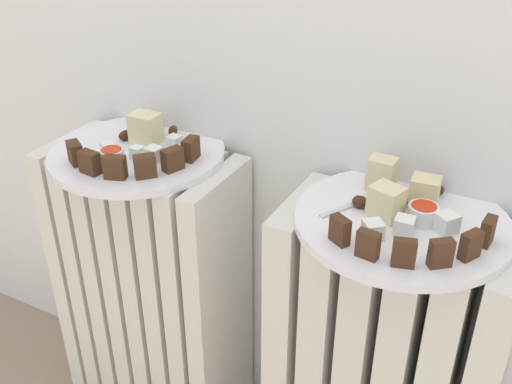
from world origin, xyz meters
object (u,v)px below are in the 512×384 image
at_px(plate_right, 402,222).
at_px(jam_bowl_right, 423,213).
at_px(plate_left, 137,153).
at_px(fork, 355,204).
at_px(radiator_right, 378,384).
at_px(jam_bowl_left, 112,156).
at_px(radiator_left, 153,298).

bearing_deg(plate_right, jam_bowl_right, 2.71).
height_order(plate_left, fork, fork).
height_order(radiator_right, jam_bowl_left, jam_bowl_left).
bearing_deg(jam_bowl_left, radiator_right, 7.53).
xyz_separation_m(plate_right, jam_bowl_left, (-0.44, -0.06, 0.02)).
bearing_deg(jam_bowl_left, plate_left, 89.16).
relative_size(plate_left, fork, 2.97).
height_order(jam_bowl_right, fork, jam_bowl_right).
relative_size(radiator_left, radiator_right, 1.00).
xyz_separation_m(radiator_left, radiator_right, (0.44, 0.00, 0.00)).
bearing_deg(plate_right, jam_bowl_left, -172.47).
relative_size(radiator_left, jam_bowl_left, 15.26).
bearing_deg(jam_bowl_left, plate_right, 7.53).
bearing_deg(plate_left, plate_right, 0.00).
distance_m(jam_bowl_left, jam_bowl_right, 0.46).
relative_size(radiator_right, jam_bowl_right, 14.74).
height_order(plate_left, jam_bowl_left, jam_bowl_left).
distance_m(radiator_left, jam_bowl_left, 0.33).
distance_m(radiator_right, jam_bowl_left, 0.54).
bearing_deg(radiator_left, fork, 0.25).
xyz_separation_m(radiator_left, fork, (0.37, 0.00, 0.31)).
bearing_deg(fork, plate_left, -179.75).
bearing_deg(radiator_left, jam_bowl_left, -90.84).
xyz_separation_m(radiator_left, plate_left, (-0.00, 0.00, 0.30)).
bearing_deg(radiator_right, fork, 178.62).
relative_size(radiator_left, jam_bowl_right, 14.74).
relative_size(radiator_left, plate_left, 2.05).
xyz_separation_m(radiator_left, jam_bowl_left, (-0.00, -0.06, 0.32)).
bearing_deg(fork, jam_bowl_left, -170.90).
bearing_deg(plate_left, jam_bowl_right, 0.15).
bearing_deg(plate_right, fork, 178.62).
relative_size(radiator_right, jam_bowl_left, 15.26).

